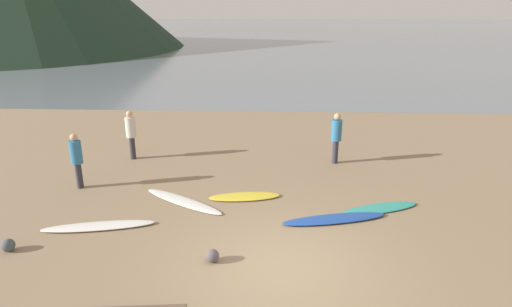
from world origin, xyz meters
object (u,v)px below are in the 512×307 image
at_px(surfboard_3, 334,219).
at_px(beach_rock_far, 212,256).
at_px(surfboard_0, 98,226).
at_px(person_1, 336,134).
at_px(surfboard_4, 380,208).
at_px(person_0, 131,131).
at_px(person_2, 76,156).
at_px(beach_rock_near, 8,245).
at_px(surfboard_2, 245,197).
at_px(surfboard_1, 183,201).

relative_size(surfboard_3, beach_rock_far, 9.45).
height_order(surfboard_0, person_1, person_1).
distance_m(surfboard_3, surfboard_4, 1.44).
distance_m(person_0, person_1, 6.84).
height_order(person_2, beach_rock_near, person_2).
xyz_separation_m(surfboard_0, surfboard_2, (3.38, 1.83, -0.01)).
distance_m(person_2, beach_rock_far, 5.74).
relative_size(surfboard_0, person_0, 1.57).
relative_size(person_0, beach_rock_near, 5.89).
height_order(person_1, beach_rock_far, person_1).
distance_m(surfboard_4, beach_rock_far, 4.80).
xyz_separation_m(surfboard_1, beach_rock_near, (-3.30, -2.57, 0.11)).
bearing_deg(person_1, beach_rock_near, 104.07).
height_order(surfboard_4, beach_rock_far, beach_rock_far).
height_order(person_1, person_2, person_1).
bearing_deg(surfboard_3, beach_rock_far, -158.62).
distance_m(surfboard_1, person_2, 3.41).
distance_m(surfboard_1, beach_rock_far, 3.04).
bearing_deg(person_1, person_2, 84.58).
bearing_deg(surfboard_2, person_1, 36.71).
bearing_deg(person_0, surfboard_4, 178.55).
xyz_separation_m(surfboard_4, beach_rock_near, (-8.52, -2.37, 0.11)).
distance_m(surfboard_3, person_1, 4.24).
height_order(surfboard_1, person_1, person_1).
height_order(surfboard_1, surfboard_4, same).
xyz_separation_m(surfboard_2, beach_rock_near, (-4.94, -2.93, 0.10)).
bearing_deg(surfboard_2, surfboard_4, -17.56).
bearing_deg(person_1, surfboard_0, 104.47).
bearing_deg(surfboard_1, surfboard_2, 45.06).
height_order(person_2, beach_rock_far, person_2).
relative_size(surfboard_0, beach_rock_far, 9.41).
relative_size(surfboard_1, person_2, 1.65).
height_order(surfboard_4, person_2, person_2).
xyz_separation_m(surfboard_0, person_2, (-1.42, 2.34, 0.92)).
relative_size(surfboard_0, surfboard_3, 1.00).
bearing_deg(beach_rock_far, surfboard_2, 81.74).
bearing_deg(surfboard_2, person_2, 165.25).
relative_size(surfboard_2, surfboard_4, 0.92).
bearing_deg(person_1, beach_rock_far, 128.73).
distance_m(person_1, person_2, 7.99).
height_order(surfboard_0, surfboard_2, surfboard_0).
height_order(person_0, person_1, person_1).
distance_m(surfboard_3, beach_rock_far, 3.38).
distance_m(surfboard_3, person_0, 7.66).
relative_size(person_2, beach_rock_near, 5.74).
relative_size(surfboard_1, person_1, 1.59).
xyz_separation_m(surfboard_2, surfboard_4, (3.58, -0.55, -0.01)).
bearing_deg(person_0, beach_rock_far, 143.64).
relative_size(surfboard_2, beach_rock_near, 6.89).
xyz_separation_m(surfboard_1, beach_rock_far, (1.18, -2.80, 0.11)).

